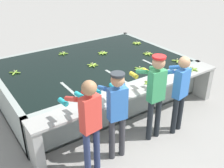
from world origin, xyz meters
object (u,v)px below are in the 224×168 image
(worker_1, at_px, (116,108))
(worker_2, at_px, (155,90))
(banana_bunch_floating_3, at_px, (140,69))
(banana_bunch_floating_5, at_px, (177,61))
(worker_0, at_px, (89,119))
(banana_bunch_floating_6, at_px, (92,65))
(worker_3, at_px, (179,88))
(banana_bunch_floating_0, at_px, (137,43))
(banana_bunch_floating_2, at_px, (103,53))
(knife_0, at_px, (182,71))
(banana_bunch_floating_1, at_px, (63,54))
(banana_bunch_floating_7, at_px, (15,73))
(banana_bunch_floating_4, at_px, (148,54))
(banana_bunch_ledge_1, at_px, (150,83))
(banana_bunch_ledge_0, at_px, (193,69))

(worker_1, relative_size, worker_2, 0.96)
(worker_1, distance_m, banana_bunch_floating_3, 2.00)
(banana_bunch_floating_3, distance_m, banana_bunch_floating_5, 1.11)
(worker_0, relative_size, banana_bunch_floating_3, 6.11)
(banana_bunch_floating_6, bearing_deg, worker_1, -110.19)
(worker_3, distance_m, banana_bunch_floating_5, 1.69)
(banana_bunch_floating_0, distance_m, banana_bunch_floating_2, 1.32)
(banana_bunch_floating_0, height_order, knife_0, banana_bunch_floating_0)
(knife_0, bearing_deg, banana_bunch_floating_5, 52.74)
(worker_2, distance_m, banana_bunch_floating_1, 3.20)
(banana_bunch_floating_1, bearing_deg, banana_bunch_floating_7, -160.52)
(banana_bunch_floating_4, height_order, banana_bunch_floating_7, same)
(banana_bunch_floating_1, xyz_separation_m, banana_bunch_floating_5, (2.15, -2.11, 0.00))
(worker_1, relative_size, banana_bunch_floating_2, 6.00)
(worker_1, bearing_deg, banana_bunch_floating_1, 80.94)
(worker_3, relative_size, banana_bunch_floating_6, 5.87)
(worker_0, relative_size, banana_bunch_ledge_1, 6.12)
(worker_3, distance_m, banana_bunch_floating_3, 1.33)
(banana_bunch_floating_3, xyz_separation_m, banana_bunch_ledge_0, (1.00, -0.74, 0.00))
(banana_bunch_ledge_0, bearing_deg, banana_bunch_ledge_1, 177.76)
(worker_1, relative_size, banana_bunch_floating_0, 5.97)
(worker_3, bearing_deg, banana_bunch_floating_2, 90.64)
(banana_bunch_floating_4, bearing_deg, worker_3, -115.63)
(banana_bunch_floating_0, distance_m, banana_bunch_floating_7, 3.65)
(banana_bunch_floating_1, distance_m, knife_0, 3.16)
(banana_bunch_ledge_0, relative_size, knife_0, 1.00)
(worker_3, relative_size, banana_bunch_floating_0, 5.89)
(banana_bunch_floating_3, bearing_deg, banana_bunch_floating_0, 52.53)
(banana_bunch_ledge_0, relative_size, banana_bunch_ledge_1, 0.98)
(worker_1, bearing_deg, worker_3, -2.91)
(banana_bunch_floating_1, relative_size, banana_bunch_floating_7, 1.14)
(worker_3, distance_m, banana_bunch_ledge_1, 0.66)
(banana_bunch_floating_7, bearing_deg, knife_0, -33.36)
(banana_bunch_floating_1, xyz_separation_m, banana_bunch_floating_2, (0.91, -0.58, -0.00))
(worker_1, distance_m, banana_bunch_floating_4, 3.06)
(banana_bunch_floating_1, xyz_separation_m, knife_0, (1.77, -2.62, -0.01))
(banana_bunch_floating_1, bearing_deg, knife_0, -56.01)
(knife_0, bearing_deg, banana_bunch_floating_1, 123.99)
(banana_bunch_floating_1, distance_m, banana_bunch_floating_4, 2.29)
(worker_3, distance_m, banana_bunch_floating_6, 2.25)
(worker_3, bearing_deg, banana_bunch_floating_4, 64.37)
(banana_bunch_floating_5, relative_size, banana_bunch_floating_6, 0.82)
(banana_bunch_floating_2, xyz_separation_m, banana_bunch_ledge_0, (1.14, -2.12, 0.00))
(banana_bunch_floating_5, relative_size, banana_bunch_ledge_0, 0.84)
(worker_0, bearing_deg, banana_bunch_floating_0, 40.73)
(worker_0, bearing_deg, worker_3, -0.45)
(banana_bunch_floating_2, bearing_deg, knife_0, -67.17)
(banana_bunch_floating_5, bearing_deg, worker_2, -148.80)
(banana_bunch_floating_2, bearing_deg, banana_bunch_floating_3, -84.14)
(worker_3, height_order, banana_bunch_ledge_0, worker_3)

